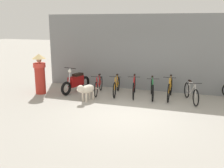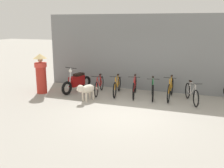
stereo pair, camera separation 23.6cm
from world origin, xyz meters
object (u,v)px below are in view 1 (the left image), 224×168
Objects in this scene: bicycle_0 at (99,86)px; motorcycle at (76,82)px; bicycle_2 at (134,87)px; person_in_robes at (40,72)px; stray_dog at (86,89)px; bicycle_1 at (116,86)px; bicycle_5 at (191,93)px; bicycle_3 at (152,89)px; bicycle_4 at (170,89)px.

bicycle_0 is 1.00m from motorcycle.
bicycle_2 is 1.05× the size of person_in_robes.
bicycle_0 is 2.46m from person_in_robes.
stray_dog is (-0.06, -1.11, 0.10)m from bicycle_0.
stray_dog is (-0.80, -1.23, 0.11)m from bicycle_1.
bicycle_5 is 1.43× the size of stray_dog.
bicycle_0 is 0.93× the size of motorcycle.
bicycle_0 is 2.20m from bicycle_3.
motorcycle is 1.42m from stray_dog.
person_in_robes reaches higher than motorcycle.
bicycle_4 is at bearing 132.57° from stray_dog.
bicycle_3 is at bearing 80.76° from bicycle_1.
bicycle_2 reaches higher than bicycle_0.
bicycle_2 is 1.55× the size of stray_dog.
bicycle_5 is at bearing 79.01° from bicycle_1.
bicycle_3 is at bearing -83.89° from bicycle_4.
bicycle_4 is 1.12× the size of bicycle_5.
bicycle_4 is at bearing -136.78° from person_in_robes.
person_in_robes reaches higher than bicycle_4.
bicycle_0 reaches higher than bicycle_5.
bicycle_4 is at bearing -122.19° from bicycle_5.
bicycle_0 is at bearing -164.60° from stray_dog.
bicycle_3 is (1.46, -0.01, 0.01)m from bicycle_1.
bicycle_0 is 1.06× the size of bicycle_5.
bicycle_4 is 0.99× the size of motorcycle.
bicycle_2 is 1.40m from bicycle_4.
person_in_robes is (-4.48, -0.83, 0.55)m from bicycle_3.
bicycle_4 is at bearing 83.08° from bicycle_1.
bicycle_1 is 1.52× the size of stray_dog.
bicycle_1 is at bearing -100.92° from bicycle_2.
bicycle_1 is 1.03× the size of person_in_robes.
stray_dog is at bearing -61.91° from bicycle_2.
bicycle_3 is 1.01× the size of person_in_robes.
person_in_robes reaches higher than stray_dog.
bicycle_1 is 2.13m from bicycle_4.
bicycle_1 is at bearing 108.61° from motorcycle.
motorcycle is at bearing -98.92° from bicycle_3.
stray_dog is at bearing -13.58° from bicycle_0.
bicycle_0 is at bearing 105.87° from motorcycle.
bicycle_4 is (1.39, 0.07, 0.02)m from bicycle_2.
bicycle_3 is at bearing 105.92° from motorcycle.
person_in_robes is at bearing -82.73° from bicycle_0.
bicycle_1 is 2.93m from bicycle_5.
bicycle_0 is at bearing -87.06° from bicycle_4.
bicycle_5 is at bearing 76.56° from bicycle_2.
bicycle_2 is 1.04× the size of bicycle_3.
bicycle_4 is 3.87m from motorcycle.
bicycle_2 is 2.19m from bicycle_5.
bicycle_0 is 0.74m from bicycle_1.
stray_dog is at bearing -41.66° from bicycle_1.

